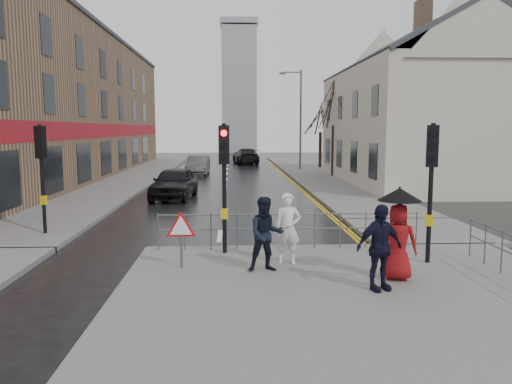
{
  "coord_description": "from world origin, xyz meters",
  "views": [
    {
      "loc": [
        0.41,
        -12.74,
        3.39
      ],
      "look_at": [
        1.17,
        3.11,
        1.39
      ],
      "focal_mm": 35.0,
      "sensor_mm": 36.0,
      "label": 1
    }
  ],
  "objects": [
    {
      "name": "traffic_signal_near_right",
      "position": [
        5.2,
        -1.0,
        2.46
      ],
      "size": [
        0.34,
        0.33,
        3.4
      ],
      "color": "black",
      "rests_on": "near_pavement"
    },
    {
      "name": "street_lamp",
      "position": [
        5.82,
        28.0,
        4.71
      ],
      "size": [
        1.83,
        0.25,
        8.0
      ],
      "color": "#595B5E",
      "rests_on": "right_pavement"
    },
    {
      "name": "tree_near",
      "position": [
        7.5,
        22.0,
        5.14
      ],
      "size": [
        2.4,
        2.4,
        6.58
      ],
      "color": "black",
      "rests_on": "right_pavement"
    },
    {
      "name": "pedestrian_with_umbrella",
      "position": [
        3.98,
        -2.34,
        1.25
      ],
      "size": [
        0.96,
        0.96,
        2.01
      ],
      "color": "maroon",
      "rests_on": "near_pavement"
    },
    {
      "name": "near_pavement",
      "position": [
        3.0,
        -3.5,
        0.07
      ],
      "size": [
        10.0,
        9.0,
        0.14
      ],
      "primitive_type": "cube",
      "color": "#605E5B",
      "rests_on": "ground"
    },
    {
      "name": "car_mid",
      "position": [
        -2.14,
        24.57,
        0.72
      ],
      "size": [
        1.63,
        4.39,
        1.43
      ],
      "primitive_type": "imported",
      "rotation": [
        0.0,
        0.0,
        -0.03
      ],
      "color": "#4A4C4F",
      "rests_on": "ground"
    },
    {
      "name": "building_left_terrace",
      "position": [
        -12.0,
        22.0,
        5.0
      ],
      "size": [
        8.0,
        42.0,
        10.0
      ],
      "primitive_type": "cube",
      "color": "#8C6C51",
      "rests_on": "ground"
    },
    {
      "name": "pedestrian_d",
      "position": [
        3.37,
        -3.04,
        1.02
      ],
      "size": [
        1.12,
        0.73,
        1.77
      ],
      "primitive_type": "imported",
      "rotation": [
        0.0,
        0.0,
        0.31
      ],
      "color": "black",
      "rests_on": "near_pavement"
    },
    {
      "name": "warning_sign",
      "position": [
        -0.8,
        -1.21,
        1.04
      ],
      "size": [
        0.8,
        0.07,
        1.35
      ],
      "color": "#595B5E",
      "rests_on": "near_pavement"
    },
    {
      "name": "pedestrian_b",
      "position": [
        1.18,
        -1.57,
        1.0
      ],
      "size": [
        0.91,
        0.75,
        1.72
      ],
      "primitive_type": "imported",
      "rotation": [
        0.0,
        0.0,
        0.12
      ],
      "color": "black",
      "rests_on": "near_pavement"
    },
    {
      "name": "right_pavement",
      "position": [
        6.5,
        25.0,
        0.07
      ],
      "size": [
        4.0,
        40.0,
        0.14
      ],
      "primitive_type": "cube",
      "color": "#605E5B",
      "rests_on": "ground"
    },
    {
      "name": "car_far",
      "position": [
        1.76,
        36.32,
        0.76
      ],
      "size": [
        2.74,
        5.48,
        1.53
      ],
      "primitive_type": "imported",
      "rotation": [
        0.0,
        0.0,
        3.26
      ],
      "color": "black",
      "rests_on": "ground"
    },
    {
      "name": "traffic_signal_near_left",
      "position": [
        0.2,
        0.2,
        2.46
      ],
      "size": [
        0.28,
        0.27,
        3.4
      ],
      "color": "black",
      "rests_on": "near_pavement"
    },
    {
      "name": "car_parked",
      "position": [
        -2.44,
        11.79,
        0.77
      ],
      "size": [
        2.29,
        4.68,
        1.54
      ],
      "primitive_type": "imported",
      "rotation": [
        0.0,
        0.0,
        -0.11
      ],
      "color": "black",
      "rests_on": "ground"
    },
    {
      "name": "guard_railing_front",
      "position": [
        1.95,
        0.6,
        0.86
      ],
      "size": [
        7.14,
        0.04,
        1.0
      ],
      "color": "#595B5E",
      "rests_on": "near_pavement"
    },
    {
      "name": "building_right_cream",
      "position": [
        12.0,
        18.0,
        4.78
      ],
      "size": [
        9.0,
        16.4,
        10.1
      ],
      "color": "beige",
      "rests_on": "ground"
    },
    {
      "name": "pedestrian_a",
      "position": [
        1.75,
        -0.93,
        1.0
      ],
      "size": [
        0.66,
        0.46,
        1.73
      ],
      "primitive_type": "imported",
      "rotation": [
        0.0,
        0.0,
        -0.09
      ],
      "color": "white",
      "rests_on": "near_pavement"
    },
    {
      "name": "church_tower",
      "position": [
        1.5,
        62.0,
        9.0
      ],
      "size": [
        5.0,
        5.0,
        18.0
      ],
      "primitive_type": "cube",
      "color": "#989BA0",
      "rests_on": "ground"
    },
    {
      "name": "traffic_signal_far_left",
      "position": [
        -5.5,
        3.0,
        2.46
      ],
      "size": [
        0.34,
        0.33,
        3.4
      ],
      "color": "black",
      "rests_on": "left_pavement"
    },
    {
      "name": "pavement_bridge_right",
      "position": [
        6.5,
        3.0,
        0.07
      ],
      "size": [
        4.0,
        4.2,
        0.14
      ],
      "primitive_type": "cube",
      "color": "#605E5B",
      "rests_on": "ground"
    },
    {
      "name": "tree_far",
      "position": [
        8.0,
        30.0,
        4.42
      ],
      "size": [
        2.4,
        2.4,
        5.64
      ],
      "color": "black",
      "rests_on": "right_pavement"
    },
    {
      "name": "left_pavement",
      "position": [
        -6.5,
        23.0,
        0.07
      ],
      "size": [
        4.0,
        44.0,
        0.14
      ],
      "primitive_type": "cube",
      "color": "#605E5B",
      "rests_on": "ground"
    },
    {
      "name": "ground",
      "position": [
        0.0,
        0.0,
        0.0
      ],
      "size": [
        120.0,
        120.0,
        0.0
      ],
      "primitive_type": "plane",
      "color": "black",
      "rests_on": "ground"
    }
  ]
}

